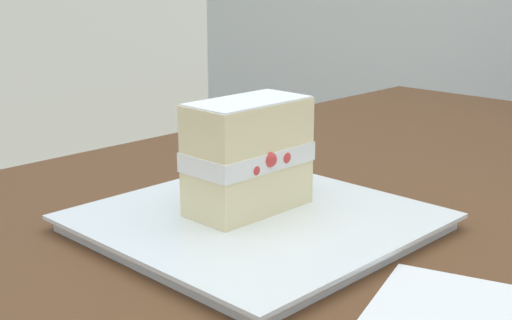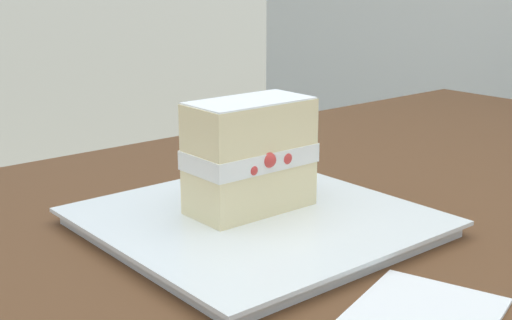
# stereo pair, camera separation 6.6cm
# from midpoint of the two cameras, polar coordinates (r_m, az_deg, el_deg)

# --- Properties ---
(dessert_plate) EXTENTS (0.29, 0.29, 0.02)m
(dessert_plate) POSITION_cam_midpoint_polar(r_m,az_deg,el_deg) (0.68, 2.79, -5.14)
(dessert_plate) COLOR white
(dessert_plate) RESTS_ON patio_table
(cake_slice) EXTENTS (0.12, 0.08, 0.11)m
(cake_slice) POSITION_cam_midpoint_polar(r_m,az_deg,el_deg) (0.67, 2.32, 0.34)
(cake_slice) COLOR beige
(cake_slice) RESTS_ON dessert_plate
(dessert_fork) EXTENTS (0.17, 0.07, 0.01)m
(dessert_fork) POSITION_cam_midpoint_polar(r_m,az_deg,el_deg) (0.88, 1.98, -0.57)
(dessert_fork) COLOR silver
(dessert_fork) RESTS_ON patio_table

